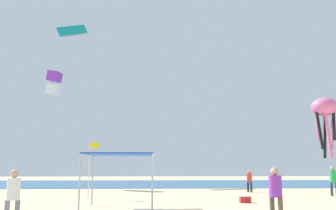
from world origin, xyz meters
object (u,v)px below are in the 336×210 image
(person_rightmost, at_px, (249,179))
(kite_parafoil_teal, at_px, (72,31))
(canopy_tent, at_px, (120,156))
(person_leftmost, at_px, (275,190))
(banner_flag, at_px, (90,164))
(person_central, at_px, (13,193))
(kite_octopus_pink, at_px, (325,110))
(kite_box_purple, at_px, (54,83))
(cooler_box, at_px, (245,199))
(person_near_tent, at_px, (333,178))

(person_rightmost, height_order, kite_parafoil_teal, kite_parafoil_teal)
(canopy_tent, relative_size, person_leftmost, 1.83)
(person_rightmost, bearing_deg, person_leftmost, 129.22)
(person_leftmost, height_order, banner_flag, banner_flag)
(person_central, height_order, kite_octopus_pink, kite_octopus_pink)
(person_rightmost, bearing_deg, canopy_tent, 100.79)
(person_central, bearing_deg, kite_parafoil_teal, 68.46)
(person_rightmost, xyz_separation_m, kite_box_purple, (-16.99, 8.51, 9.09))
(canopy_tent, relative_size, cooler_box, 5.94)
(person_leftmost, bearing_deg, kite_parafoil_teal, 166.76)
(person_rightmost, relative_size, kite_octopus_pink, 0.31)
(person_near_tent, distance_m, cooler_box, 8.05)
(banner_flag, bearing_deg, person_near_tent, 3.78)
(banner_flag, bearing_deg, person_leftmost, -51.20)
(person_rightmost, xyz_separation_m, cooler_box, (-2.32, -7.75, -0.78))
(cooler_box, bearing_deg, person_leftmost, -95.55)
(person_central, bearing_deg, kite_octopus_pink, 11.96)
(kite_box_purple, xyz_separation_m, kite_parafoil_teal, (-0.19, 7.68, 8.40))
(kite_parafoil_teal, bearing_deg, kite_octopus_pink, 114.32)
(kite_octopus_pink, bearing_deg, person_rightmost, 68.57)
(banner_flag, relative_size, cooler_box, 5.83)
(person_central, bearing_deg, person_rightmost, 20.51)
(canopy_tent, bearing_deg, person_leftmost, -36.55)
(cooler_box, relative_size, kite_parafoil_teal, 0.17)
(cooler_box, distance_m, kite_box_purple, 24.02)
(person_near_tent, xyz_separation_m, kite_box_purple, (-21.54, 12.18, 8.93))
(canopy_tent, bearing_deg, person_near_tent, 26.88)
(person_leftmost, height_order, cooler_box, person_leftmost)
(person_rightmost, bearing_deg, kite_box_purple, 24.16)
(person_rightmost, bearing_deg, person_near_tent, -168.13)
(person_central, distance_m, kite_box_purple, 25.71)
(person_leftmost, height_order, kite_octopus_pink, kite_octopus_pink)
(kite_octopus_pink, bearing_deg, banner_flag, 68.15)
(banner_flag, relative_size, kite_box_purple, 1.34)
(banner_flag, bearing_deg, kite_parafoil_teal, 106.51)
(person_near_tent, distance_m, kite_octopus_pink, 9.63)
(person_near_tent, relative_size, person_rightmost, 1.16)
(person_leftmost, relative_size, banner_flag, 0.56)
(canopy_tent, xyz_separation_m, banner_flag, (-2.27, 5.70, -0.33))
(person_central, bearing_deg, cooler_box, 6.14)
(cooler_box, relative_size, kite_octopus_pink, 0.11)
(canopy_tent, height_order, banner_flag, banner_flag)
(person_leftmost, xyz_separation_m, person_rightmost, (2.99, 14.65, -0.13))
(canopy_tent, xyz_separation_m, kite_octopus_pink, (16.50, 13.84, 4.38))
(canopy_tent, distance_m, kite_box_purple, 22.03)
(canopy_tent, relative_size, banner_flag, 1.02)
(person_near_tent, xyz_separation_m, person_leftmost, (-7.55, -10.97, -0.02))
(person_near_tent, xyz_separation_m, person_rightmost, (-4.55, 3.67, -0.16))
(person_rightmost, relative_size, cooler_box, 2.85)
(cooler_box, xyz_separation_m, kite_parafoil_teal, (-14.86, 23.93, 18.27))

